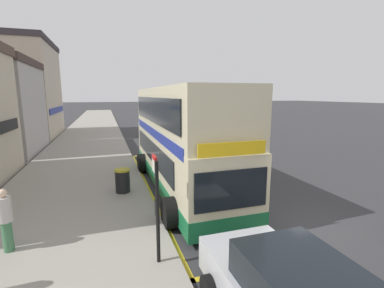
{
  "coord_description": "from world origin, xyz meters",
  "views": [
    {
      "loc": [
        -5.57,
        -6.25,
        4.1
      ],
      "look_at": [
        -1.3,
        7.03,
        1.56
      ],
      "focal_mm": 25.3,
      "sensor_mm": 36.0,
      "label": 1
    }
  ],
  "objects_px": {
    "double_decker_bus": "(180,142)",
    "parked_car_white_across": "(162,112)",
    "pedestrian_further_back": "(5,218)",
    "bus_stop_sign": "(157,200)",
    "litter_bin": "(123,180)"
  },
  "relations": [
    {
      "from": "double_decker_bus",
      "to": "litter_bin",
      "type": "distance_m",
      "value": 2.96
    },
    {
      "from": "bus_stop_sign",
      "to": "litter_bin",
      "type": "height_order",
      "value": "bus_stop_sign"
    },
    {
      "from": "parked_car_white_across",
      "to": "pedestrian_further_back",
      "type": "relative_size",
      "value": 2.52
    },
    {
      "from": "bus_stop_sign",
      "to": "parked_car_white_across",
      "type": "relative_size",
      "value": 0.61
    },
    {
      "from": "double_decker_bus",
      "to": "litter_bin",
      "type": "xyz_separation_m",
      "value": [
        -2.57,
        -0.34,
        -1.43
      ]
    },
    {
      "from": "bus_stop_sign",
      "to": "pedestrian_further_back",
      "type": "xyz_separation_m",
      "value": [
        -3.58,
        1.55,
        -0.62
      ]
    },
    {
      "from": "pedestrian_further_back",
      "to": "double_decker_bus",
      "type": "bearing_deg",
      "value": 34.38
    },
    {
      "from": "double_decker_bus",
      "to": "parked_car_white_across",
      "type": "bearing_deg",
      "value": 79.51
    },
    {
      "from": "parked_car_white_across",
      "to": "pedestrian_further_back",
      "type": "distance_m",
      "value": 46.44
    },
    {
      "from": "bus_stop_sign",
      "to": "litter_bin",
      "type": "bearing_deg",
      "value": 95.68
    },
    {
      "from": "bus_stop_sign",
      "to": "pedestrian_further_back",
      "type": "height_order",
      "value": "bus_stop_sign"
    },
    {
      "from": "double_decker_bus",
      "to": "parked_car_white_across",
      "type": "xyz_separation_m",
      "value": [
        7.53,
        40.67,
        -1.26
      ]
    },
    {
      "from": "bus_stop_sign",
      "to": "litter_bin",
      "type": "distance_m",
      "value": 5.21
    },
    {
      "from": "double_decker_bus",
      "to": "litter_bin",
      "type": "height_order",
      "value": "double_decker_bus"
    },
    {
      "from": "double_decker_bus",
      "to": "bus_stop_sign",
      "type": "xyz_separation_m",
      "value": [
        -2.07,
        -5.42,
        -0.4
      ]
    }
  ]
}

